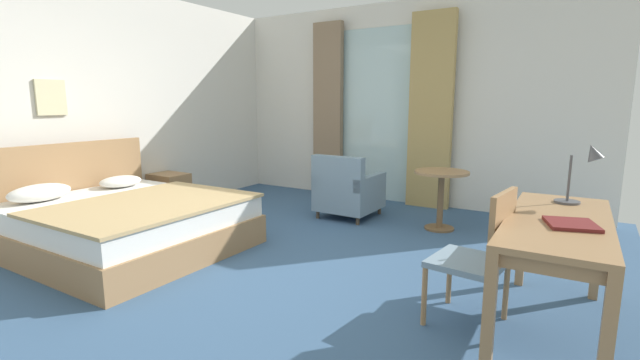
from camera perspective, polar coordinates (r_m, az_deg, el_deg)
The scene contains 15 objects.
ground at distance 4.11m, azimuth -7.06°, elevation -11.51°, with size 5.94×6.81×0.10m, color #38567A.
wall_back at distance 6.57m, azimuth 10.38°, elevation 9.70°, with size 5.54×0.12×2.86m, color silver.
wall_left at distance 5.92m, azimuth -28.54°, elevation 8.63°, with size 0.12×6.41×2.86m, color silver.
balcony_glass_door at distance 6.61m, azimuth 7.64°, elevation 8.29°, with size 1.19×0.02×2.52m, color silver.
curtain_panel_left at distance 6.90m, azimuth 1.05°, elevation 8.99°, with size 0.48×0.10×2.65m, color #897056.
curtain_panel_right at distance 6.22m, azimuth 14.21°, elevation 8.57°, with size 0.59×0.10×2.65m, color tan.
bed at distance 4.82m, azimuth -24.19°, elevation -4.97°, with size 2.09×1.86×1.02m.
nightstand at distance 6.29m, azimuth -18.98°, elevation -1.49°, with size 0.48×0.38×0.51m.
writing_desk at distance 3.08m, azimuth 28.52°, elevation -6.05°, with size 0.60×1.53×0.76m.
desk_chair at distance 3.03m, azimuth 20.29°, elevation -8.87°, with size 0.49×0.50×0.92m.
desk_lamp at distance 3.47m, azimuth 31.22°, elevation 1.43°, with size 0.28×0.19×0.45m.
closed_book at distance 2.91m, azimuth 29.91°, elevation -5.00°, with size 0.25×0.27×0.02m, color maroon.
armchair_by_window at distance 5.59m, azimuth 3.61°, elevation -1.52°, with size 0.70×0.74×0.81m.
round_cafe_table at distance 5.20m, azimuth 15.49°, elevation -0.85°, with size 0.61×0.61×0.69m.
framed_picture at distance 5.66m, azimuth -31.63°, elevation 9.13°, with size 0.03×0.31×0.38m.
Camera 1 is at (2.42, -2.96, 1.46)m, focal length 24.58 mm.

